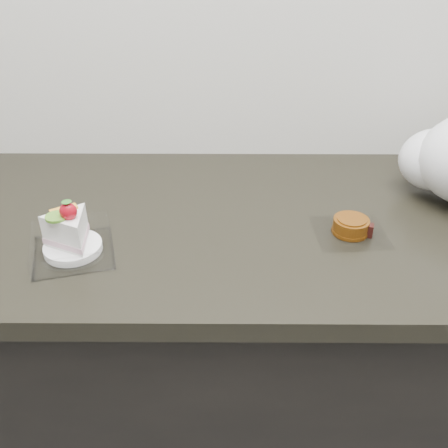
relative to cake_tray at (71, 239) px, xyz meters
The scene contains 3 objects.
counter 0.60m from the cake_tray, 22.04° to the left, with size 2.04×0.64×0.90m.
cake_tray is the anchor object (origin of this frame).
mooncake_wrap 0.53m from the cake_tray, ahead, with size 0.15×0.14×0.03m.
Camera 1 is at (-0.04, 0.80, 1.44)m, focal length 40.00 mm.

